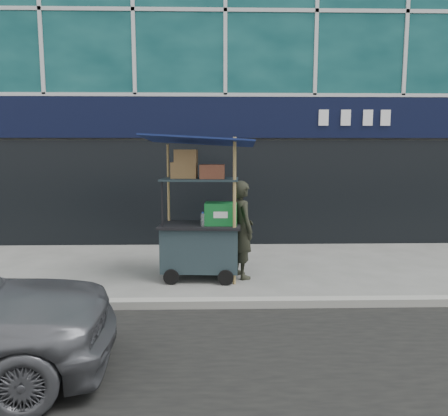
{
  "coord_description": "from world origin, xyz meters",
  "views": [
    {
      "loc": [
        -0.28,
        -6.07,
        2.2
      ],
      "look_at": [
        -0.1,
        1.2,
        1.22
      ],
      "focal_mm": 35.0,
      "sensor_mm": 36.0,
      "label": 1
    }
  ],
  "objects": [
    {
      "name": "vendor_man",
      "position": [
        0.21,
        1.27,
        0.84
      ],
      "size": [
        0.58,
        0.71,
        1.68
      ],
      "primitive_type": "imported",
      "rotation": [
        0.0,
        0.0,
        1.9
      ],
      "color": "#26281D",
      "rests_on": "ground"
    },
    {
      "name": "vendor_cart",
      "position": [
        -0.48,
        1.21,
        0.86
      ],
      "size": [
        1.88,
        1.39,
        2.44
      ],
      "rotation": [
        0.0,
        0.0,
        -0.06
      ],
      "color": "#1C2B30",
      "rests_on": "ground"
    },
    {
      "name": "building",
      "position": [
        0.0,
        6.95,
        6.02
      ],
      "size": [
        16.0,
        6.2,
        12.0
      ],
      "color": "slate",
      "rests_on": "ground"
    },
    {
      "name": "curb",
      "position": [
        0.0,
        -0.2,
        0.06
      ],
      "size": [
        80.0,
        0.18,
        0.12
      ],
      "primitive_type": "cube",
      "color": "gray",
      "rests_on": "ground"
    },
    {
      "name": "ground",
      "position": [
        0.0,
        0.0,
        0.0
      ],
      "size": [
        80.0,
        80.0,
        0.0
      ],
      "primitive_type": "plane",
      "color": "slate",
      "rests_on": "ground"
    }
  ]
}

